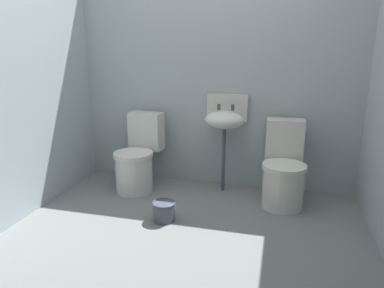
% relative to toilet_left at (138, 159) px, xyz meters
% --- Properties ---
extents(ground_plane, '(3.30, 2.94, 0.08)m').
position_rel_toilet_left_xyz_m(ground_plane, '(0.74, -0.92, -0.36)').
color(ground_plane, slate).
extents(wall_back, '(3.30, 0.10, 2.14)m').
position_rel_toilet_left_xyz_m(wall_back, '(0.74, 0.40, 0.75)').
color(wall_back, '#9FADAF').
rests_on(wall_back, ground).
extents(wall_left, '(0.10, 2.74, 2.14)m').
position_rel_toilet_left_xyz_m(wall_left, '(-0.76, -0.82, 0.75)').
color(wall_left, '#9EAEB4').
rests_on(wall_left, ground).
extents(toilet_left, '(0.44, 0.63, 0.78)m').
position_rel_toilet_left_xyz_m(toilet_left, '(0.00, 0.00, 0.00)').
color(toilet_left, silver).
rests_on(toilet_left, ground).
extents(toilet_right, '(0.41, 0.60, 0.78)m').
position_rel_toilet_left_xyz_m(toilet_right, '(1.48, -0.00, 0.00)').
color(toilet_right, silver).
rests_on(toilet_right, ground).
extents(sink, '(0.42, 0.35, 0.99)m').
position_rel_toilet_left_xyz_m(sink, '(0.88, 0.19, 0.43)').
color(sink, '#474C59').
rests_on(sink, ground).
extents(bucket, '(0.20, 0.20, 0.17)m').
position_rel_toilet_left_xyz_m(bucket, '(0.50, -0.63, -0.23)').
color(bucket, '#474C59').
rests_on(bucket, ground).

